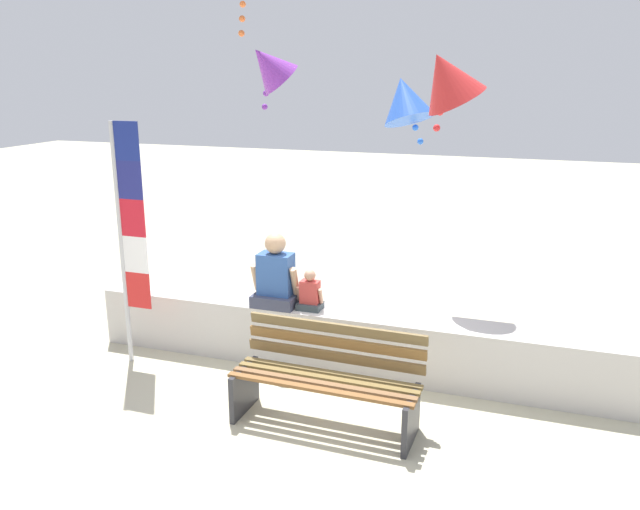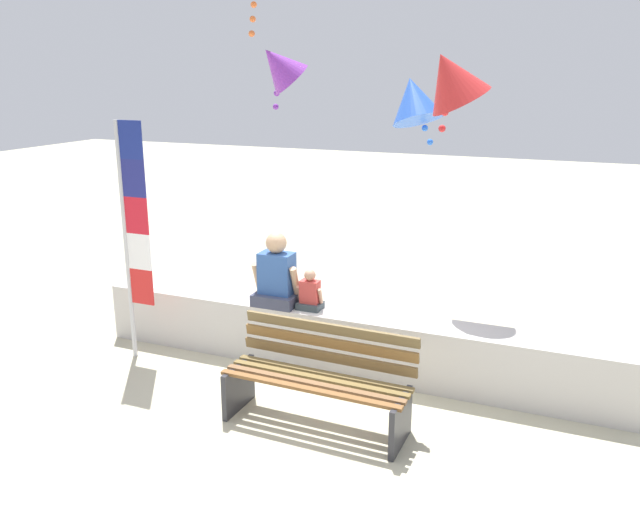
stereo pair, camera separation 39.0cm
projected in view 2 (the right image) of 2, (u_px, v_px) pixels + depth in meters
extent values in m
plane|color=#B7B195|center=(314.00, 406.00, 6.18)|extent=(40.00, 40.00, 0.00)
cube|color=beige|center=(346.00, 341.00, 6.87)|extent=(5.74, 0.46, 0.65)
cube|color=brown|center=(307.00, 389.00, 5.57)|extent=(1.71, 0.11, 0.03)
cube|color=brown|center=(313.00, 384.00, 5.67)|extent=(1.71, 0.11, 0.03)
cube|color=brown|center=(318.00, 378.00, 5.77)|extent=(1.71, 0.11, 0.03)
cube|color=brown|center=(323.00, 373.00, 5.87)|extent=(1.71, 0.11, 0.03)
cube|color=brown|center=(327.00, 357.00, 5.93)|extent=(1.71, 0.09, 0.10)
cube|color=brown|center=(328.00, 343.00, 5.91)|extent=(1.71, 0.09, 0.10)
cube|color=brown|center=(329.00, 329.00, 5.90)|extent=(1.71, 0.09, 0.10)
cube|color=#2D2D33|center=(239.00, 387.00, 6.09)|extent=(0.06, 0.53, 0.45)
cube|color=#2D2D33|center=(401.00, 422.00, 5.47)|extent=(0.06, 0.53, 0.45)
cube|color=#363B51|center=(277.00, 298.00, 7.02)|extent=(0.47, 0.39, 0.13)
cube|color=#2F5498|center=(277.00, 273.00, 6.94)|extent=(0.37, 0.24, 0.45)
cylinder|color=tan|center=(257.00, 276.00, 7.02)|extent=(0.08, 0.18, 0.33)
cylinder|color=tan|center=(295.00, 281.00, 6.85)|extent=(0.08, 0.18, 0.33)
sphere|color=tan|center=(276.00, 243.00, 6.85)|extent=(0.23, 0.23, 0.23)
cube|color=#333F45|center=(310.00, 306.00, 6.89)|extent=(0.26, 0.21, 0.07)
cube|color=#C43E3A|center=(310.00, 292.00, 6.84)|extent=(0.20, 0.13, 0.25)
cylinder|color=tan|center=(299.00, 293.00, 6.89)|extent=(0.04, 0.10, 0.18)
cylinder|color=tan|center=(320.00, 296.00, 6.80)|extent=(0.04, 0.10, 0.18)
sphere|color=tan|center=(310.00, 275.00, 6.79)|extent=(0.12, 0.12, 0.12)
cylinder|color=#B7B7BC|center=(126.00, 244.00, 6.94)|extent=(0.05, 0.05, 2.63)
cube|color=red|center=(142.00, 287.00, 7.01)|extent=(0.28, 0.02, 0.40)
cube|color=white|center=(139.00, 252.00, 6.90)|extent=(0.28, 0.02, 0.40)
cube|color=red|center=(136.00, 216.00, 6.79)|extent=(0.28, 0.02, 0.40)
cube|color=navy|center=(134.00, 178.00, 6.68)|extent=(0.28, 0.02, 0.40)
cube|color=navy|center=(130.00, 140.00, 6.58)|extent=(0.28, 0.02, 0.40)
cone|color=purple|center=(279.00, 65.00, 8.26)|extent=(0.93, 0.88, 0.74)
sphere|color=purple|center=(278.00, 79.00, 8.41)|extent=(0.08, 0.08, 0.08)
sphere|color=purple|center=(277.00, 93.00, 8.55)|extent=(0.08, 0.08, 0.08)
sphere|color=purple|center=(276.00, 107.00, 8.69)|extent=(0.08, 0.08, 0.08)
cone|color=red|center=(451.00, 78.00, 6.64)|extent=(1.02, 0.94, 0.78)
sphere|color=red|center=(448.00, 95.00, 6.78)|extent=(0.08, 0.08, 0.08)
sphere|color=red|center=(445.00, 112.00, 6.93)|extent=(0.08, 0.08, 0.08)
sphere|color=red|center=(442.00, 128.00, 7.07)|extent=(0.08, 0.08, 0.08)
cone|color=blue|center=(414.00, 99.00, 7.90)|extent=(1.01, 0.97, 0.73)
sphere|color=blue|center=(420.00, 114.00, 8.01)|extent=(0.08, 0.08, 0.08)
sphere|color=blue|center=(425.00, 128.00, 8.11)|extent=(0.08, 0.08, 0.08)
sphere|color=blue|center=(430.00, 142.00, 8.21)|extent=(0.08, 0.08, 0.08)
sphere|color=orange|center=(254.00, 5.00, 8.16)|extent=(0.08, 0.08, 0.08)
sphere|color=orange|center=(253.00, 19.00, 8.11)|extent=(0.08, 0.08, 0.08)
sphere|color=orange|center=(252.00, 34.00, 8.06)|extent=(0.08, 0.08, 0.08)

